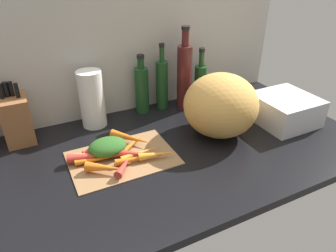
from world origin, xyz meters
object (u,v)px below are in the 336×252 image
carrot_7 (131,138)px  bottle_3 (200,83)px  carrot_3 (98,155)px  dish_rack (285,110)px  cutting_board (123,158)px  carrot_6 (124,165)px  carrot_2 (139,154)px  carrot_0 (102,153)px  carrot_10 (141,153)px  carrot_8 (134,143)px  paper_towel_roll (92,99)px  carrot_1 (135,159)px  carrot_5 (97,159)px  carrot_11 (158,155)px  bottle_2 (184,76)px  carrot_4 (106,168)px  carrot_12 (105,147)px  bottle_1 (162,84)px  knife_block (17,119)px  bottle_0 (142,89)px  carrot_9 (90,157)px  winter_squash (221,105)px

carrot_7 → bottle_3: size_ratio=0.65×
carrot_3 → dish_rack: (78.90, -7.64, 3.63)cm
cutting_board → carrot_6: bearing=-103.5°
cutting_board → carrot_2: carrot_2 is taller
carrot_0 → carrot_3: 1.67cm
carrot_10 → carrot_8: bearing=91.2°
carrot_6 → paper_towel_roll: bearing=91.0°
carrot_1 → paper_towel_roll: bearing=98.9°
carrot_3 → carrot_5: 1.99cm
carrot_11 → dish_rack: 60.27cm
carrot_3 → bottle_2: bottle_2 is taller
carrot_6 → carrot_8: size_ratio=0.73×
carrot_4 → carrot_12: carrot_4 is taller
carrot_7 → bottle_1: bottle_1 is taller
carrot_2 → carrot_10: (1.30, 1.22, -0.38)cm
carrot_0 → knife_block: size_ratio=0.46×
cutting_board → bottle_2: (39.62, 26.64, 15.29)cm
carrot_5 → carrot_7: 16.58cm
carrot_3 → bottle_0: bottle_0 is taller
carrot_4 → bottle_1: bottle_1 is taller
carrot_9 → bottle_1: (41.22, 28.13, 9.36)cm
carrot_6 → paper_towel_roll: size_ratio=0.47×
carrot_8 → bottle_3: 49.20cm
carrot_2 → carrot_6: bearing=-152.7°
carrot_8 → paper_towel_roll: bearing=110.2°
knife_block → paper_towel_roll: paper_towel_roll is taller
carrot_0 → carrot_10: carrot_0 is taller
carrot_2 → carrot_8: (1.15, 8.54, -0.40)cm
paper_towel_roll → carrot_0: bearing=-99.3°
carrot_4 → carrot_9: same height
carrot_0 → knife_block: 36.77cm
carrot_9 → carrot_11: size_ratio=1.14×
bottle_2 → knife_block: bearing=177.5°
carrot_9 → knife_block: (-20.38, 27.06, 6.76)cm
carrot_7 → carrot_10: (0.14, -9.90, -0.57)cm
carrot_5 → carrot_6: size_ratio=1.33×
carrot_2 → bottle_0: (15.61, 34.65, 8.79)cm
carrot_2 → carrot_6: 7.66cm
carrot_10 → winter_squash: 36.00cm
carrot_4 → winter_squash: (48.57, 5.59, 9.89)cm
carrot_12 → bottle_1: bottle_1 is taller
carrot_1 → carrot_10: size_ratio=0.87×
knife_block → bottle_0: 51.95cm
carrot_11 → carrot_12: carrot_11 is taller
carrot_6 → carrot_8: (7.95, 12.05, -0.37)cm
carrot_3 → paper_towel_roll: bearing=77.9°
cutting_board → carrot_7: 10.27cm
carrot_9 → paper_towel_roll: 28.81cm
carrot_8 → carrot_3: bearing=-169.9°
paper_towel_roll → carrot_5: bearing=-103.3°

